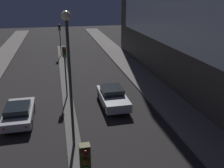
# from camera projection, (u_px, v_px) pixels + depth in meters

# --- Properties ---
(median_strip) EXTENTS (0.89, 39.03, 0.10)m
(median_strip) POSITION_uv_depth(u_px,v_px,m) (66.00, 86.00, 24.48)
(median_strip) COLOR #56544F
(median_strip) RESTS_ON ground
(traffic_light_mid) EXTENTS (0.32, 0.42, 4.39)m
(traffic_light_mid) POSITION_uv_depth(u_px,v_px,m) (65.00, 60.00, 20.76)
(traffic_light_mid) COLOR #383838
(traffic_light_mid) RESTS_ON median_strip
(traffic_light_far) EXTENTS (0.32, 0.42, 4.39)m
(traffic_light_far) POSITION_uv_depth(u_px,v_px,m) (60.00, 33.00, 35.09)
(traffic_light_far) COLOR #383838
(traffic_light_far) RESTS_ON median_strip
(street_lamp) EXTENTS (0.50, 0.50, 7.72)m
(street_lamp) POSITION_uv_depth(u_px,v_px,m) (69.00, 61.00, 13.12)
(street_lamp) COLOR #383838
(street_lamp) RESTS_ON median_strip
(car_left_lane) EXTENTS (1.91, 4.35, 1.33)m
(car_left_lane) POSITION_uv_depth(u_px,v_px,m) (19.00, 113.00, 17.57)
(car_left_lane) COLOR #B2B2B7
(car_left_lane) RESTS_ON ground
(car_right_lane) EXTENTS (1.91, 4.51, 1.46)m
(car_right_lane) POSITION_uv_depth(u_px,v_px,m) (113.00, 97.00, 20.10)
(car_right_lane) COLOR #B2B2B7
(car_right_lane) RESTS_ON ground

